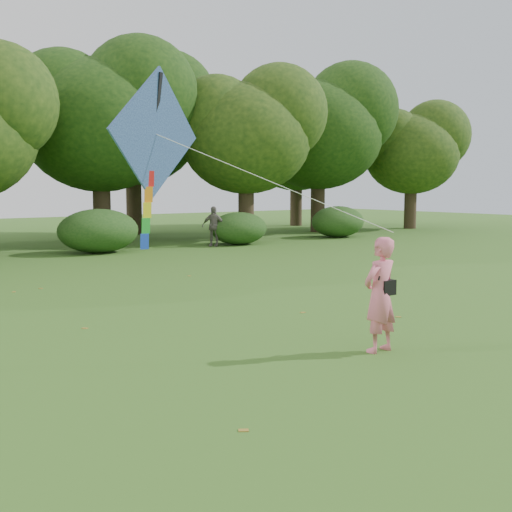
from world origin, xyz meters
TOP-DOWN VIEW (x-y plane):
  - ground at (0.00, 0.00)m, footprint 100.00×100.00m
  - man_kite_flyer at (0.07, -0.45)m, footprint 0.76×0.54m
  - bystander_right at (8.53, 17.41)m, footprint 1.08×1.13m
  - crossbody_bag at (0.19, -0.48)m, footprint 0.43×0.20m
  - flying_kite at (-2.98, 1.79)m, footprint 4.34×2.70m
  - tree_line at (1.67, 22.88)m, footprint 54.70×15.30m
  - shrub_band at (-0.72, 17.60)m, footprint 39.15×3.22m
  - fallen_leaves at (-1.15, 5.05)m, footprint 11.39×11.95m

SIDE VIEW (x-z plane):
  - ground at x=0.00m, z-range 0.00..0.00m
  - fallen_leaves at x=-1.15m, z-range 0.00..0.01m
  - shrub_band at x=-0.72m, z-range -0.08..1.79m
  - bystander_right at x=8.53m, z-range 0.00..1.89m
  - man_kite_flyer at x=0.07m, z-range 0.00..1.99m
  - crossbody_bag at x=0.19m, z-range 0.75..1.50m
  - flying_kite at x=-2.98m, z-range 2.15..5.15m
  - tree_line at x=1.67m, z-range 0.86..10.35m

